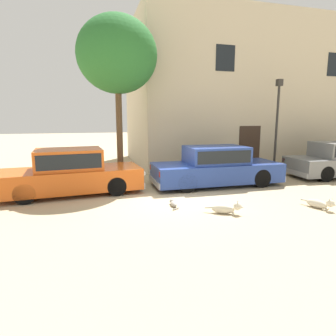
{
  "coord_description": "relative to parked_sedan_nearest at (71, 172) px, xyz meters",
  "views": [
    {
      "loc": [
        -2.38,
        -8.43,
        2.49
      ],
      "look_at": [
        0.01,
        0.2,
        0.9
      ],
      "focal_mm": 30.48,
      "sensor_mm": 36.0,
      "label": 1
    }
  ],
  "objects": [
    {
      "name": "stray_dog_spotted",
      "position": [
        4.02,
        -3.21,
        -0.58
      ],
      "size": [
        0.91,
        0.57,
        0.37
      ],
      "rotation": [
        0.0,
        0.0,
        5.76
      ],
      "color": "beige",
      "rests_on": "ground_plane"
    },
    {
      "name": "stray_dog_tan",
      "position": [
        6.71,
        -3.51,
        -0.59
      ],
      "size": [
        0.4,
        0.98,
        0.36
      ],
      "rotation": [
        0.0,
        0.0,
        5.02
      ],
      "color": "beige",
      "rests_on": "ground_plane"
    },
    {
      "name": "ground_plane",
      "position": [
        3.01,
        -1.26,
        -0.73
      ],
      "size": [
        80.0,
        80.0,
        0.0
      ],
      "primitive_type": "plane",
      "color": "tan"
    },
    {
      "name": "street_lamp",
      "position": [
        8.48,
        1.06,
        1.86
      ],
      "size": [
        0.22,
        0.22,
        4.08
      ],
      "color": "#2D2B28",
      "rests_on": "ground_plane"
    },
    {
      "name": "apartment_block",
      "position": [
        9.99,
        5.54,
        3.0
      ],
      "size": [
        13.9,
        6.66,
        7.46
      ],
      "color": "beige",
      "rests_on": "ground_plane"
    },
    {
      "name": "parked_sedan_nearest",
      "position": [
        0.0,
        0.0,
        0.0
      ],
      "size": [
        4.71,
        2.07,
        1.49
      ],
      "rotation": [
        0.0,
        0.0,
        0.08
      ],
      "color": "#D15619",
      "rests_on": "ground_plane"
    },
    {
      "name": "parked_sedan_second",
      "position": [
        5.12,
        -0.14,
        -0.02
      ],
      "size": [
        4.86,
        1.79,
        1.45
      ],
      "rotation": [
        0.0,
        0.0,
        -0.01
      ],
      "color": "navy",
      "rests_on": "ground_plane"
    },
    {
      "name": "stray_cat",
      "position": [
        2.86,
        -2.19,
        -0.66
      ],
      "size": [
        0.21,
        0.65,
        0.16
      ],
      "rotation": [
        0.0,
        0.0,
        1.57
      ],
      "color": "gray",
      "rests_on": "ground_plane"
    },
    {
      "name": "acacia_tree_left",
      "position": [
        1.77,
        1.48,
        4.01
      ],
      "size": [
        2.97,
        2.67,
        6.18
      ],
      "color": "brown",
      "rests_on": "ground_plane"
    }
  ]
}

